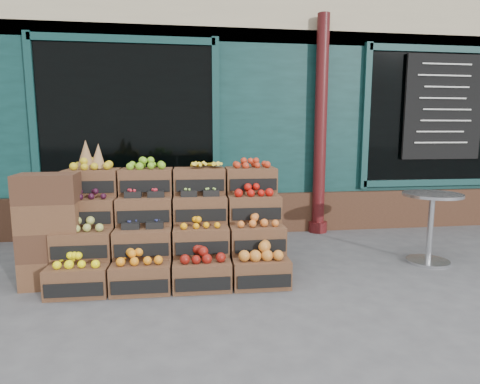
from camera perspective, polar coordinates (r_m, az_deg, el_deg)
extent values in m
plane|color=#4B4B4E|center=(4.13, 4.23, -13.15)|extent=(60.00, 60.00, 0.00)
cube|color=#0E3230|center=(9.03, -2.84, 14.10)|extent=(12.00, 6.00, 4.80)
cube|color=#0E3230|center=(6.05, -0.18, 8.31)|extent=(12.00, 0.12, 3.00)
cube|color=#402619|center=(6.11, -0.09, -3.02)|extent=(12.00, 0.18, 0.60)
cube|color=black|center=(5.98, -15.72, 10.39)|extent=(2.40, 0.06, 2.00)
cube|color=black|center=(7.17, 26.53, 9.46)|extent=(2.40, 0.06, 2.00)
cylinder|color=#461011|center=(6.14, 11.38, 9.08)|extent=(0.18, 0.18, 3.20)
cube|color=black|center=(7.11, 26.98, 10.66)|extent=(1.30, 0.04, 1.60)
cube|color=#553521|center=(4.19, -21.90, -11.40)|extent=(0.57, 0.40, 0.28)
cube|color=black|center=(4.01, -22.65, -12.77)|extent=(0.52, 0.03, 0.13)
cube|color=#F5E908|center=(4.13, -22.04, -8.98)|extent=(0.45, 0.30, 0.09)
cube|color=#553521|center=(4.07, -13.80, -11.57)|extent=(0.57, 0.40, 0.28)
cube|color=black|center=(3.89, -14.15, -13.00)|extent=(0.52, 0.03, 0.13)
cube|color=orange|center=(4.01, -13.90, -9.02)|extent=(0.45, 0.30, 0.10)
cube|color=#553521|center=(4.04, -5.41, -11.51)|extent=(0.57, 0.40, 0.28)
cube|color=black|center=(3.86, -5.32, -12.95)|extent=(0.52, 0.03, 0.13)
cube|color=maroon|center=(3.98, -5.45, -8.89)|extent=(0.45, 0.30, 0.11)
cube|color=#553521|center=(4.10, 2.91, -11.21)|extent=(0.57, 0.40, 0.28)
cube|color=black|center=(3.92, 3.44, -12.61)|extent=(0.52, 0.03, 0.13)
cube|color=#C16F26|center=(4.03, 2.94, -8.46)|extent=(0.45, 0.30, 0.13)
cube|color=#553521|center=(4.32, -21.29, -6.85)|extent=(0.57, 0.40, 0.28)
cube|color=black|center=(4.14, -21.98, -7.97)|extent=(0.52, 0.03, 0.13)
cube|color=#99A249|center=(4.28, -21.43, -4.42)|extent=(0.45, 0.30, 0.09)
cube|color=#553521|center=(4.21, -13.55, -6.88)|extent=(0.57, 0.40, 0.28)
cube|color=black|center=(4.02, -13.88, -8.05)|extent=(0.52, 0.03, 0.13)
cube|color=navy|center=(4.18, -13.63, -4.81)|extent=(0.45, 0.30, 0.03)
cube|color=#553521|center=(4.19, -5.55, -6.79)|extent=(0.57, 0.40, 0.28)
cube|color=black|center=(3.99, -5.48, -7.96)|extent=(0.52, 0.03, 0.13)
cube|color=orange|center=(4.14, -5.59, -4.41)|extent=(0.45, 0.30, 0.08)
cube|color=#553521|center=(4.24, 2.40, -6.56)|extent=(0.57, 0.40, 0.28)
cube|color=black|center=(4.05, 2.87, -7.70)|extent=(0.52, 0.03, 0.13)
cube|color=#C96224|center=(4.19, 2.41, -4.12)|extent=(0.45, 0.30, 0.09)
cube|color=#553521|center=(4.49, -20.75, -2.60)|extent=(0.57, 0.40, 0.28)
cube|color=black|center=(4.29, -21.38, -3.49)|extent=(0.52, 0.03, 0.13)
cube|color=black|center=(4.46, -20.86, -0.38)|extent=(0.45, 0.30, 0.07)
cube|color=#553521|center=(4.38, -13.33, -2.52)|extent=(0.57, 0.40, 0.28)
cube|color=black|center=(4.19, -13.62, -3.44)|extent=(0.52, 0.03, 0.13)
cube|color=#A71C29|center=(4.35, -13.40, -0.47)|extent=(0.45, 0.30, 0.04)
cube|color=#553521|center=(4.35, -5.68, -2.40)|extent=(0.57, 0.40, 0.28)
cube|color=black|center=(4.16, -5.61, -3.32)|extent=(0.52, 0.03, 0.13)
cube|color=#90BA4E|center=(4.33, -5.71, -0.37)|extent=(0.45, 0.30, 0.03)
cube|color=#553521|center=(4.40, 1.92, -2.24)|extent=(0.57, 0.40, 0.28)
cube|color=black|center=(4.21, 2.35, -3.14)|extent=(0.52, 0.03, 0.13)
cube|color=#AA1009|center=(4.37, 1.93, 0.18)|extent=(0.45, 0.30, 0.09)
cube|color=#553521|center=(4.67, -20.24, 1.34)|extent=(0.57, 0.40, 0.28)
cube|color=black|center=(4.47, -20.82, 0.65)|extent=(0.52, 0.03, 0.13)
cube|color=#B89D16|center=(4.65, -20.36, 3.63)|extent=(0.45, 0.30, 0.09)
cube|color=#553521|center=(4.57, -13.12, 1.50)|extent=(0.57, 0.40, 0.28)
cube|color=black|center=(4.37, -13.40, 0.80)|extent=(0.52, 0.03, 0.13)
cube|color=#67A41D|center=(4.55, -13.20, 3.84)|extent=(0.45, 0.30, 0.09)
cube|color=#553521|center=(4.54, -5.80, 1.64)|extent=(0.57, 0.40, 0.28)
cube|color=black|center=(4.34, -5.74, 0.94)|extent=(0.52, 0.03, 0.13)
cube|color=yellow|center=(4.53, -5.84, 3.94)|extent=(0.45, 0.30, 0.09)
cube|color=#553521|center=(4.59, 1.49, 1.75)|extent=(0.57, 0.40, 0.28)
cube|color=black|center=(4.39, 1.88, 1.07)|extent=(0.52, 0.03, 0.13)
cube|color=#B22E15|center=(4.57, 1.50, 4.01)|extent=(0.45, 0.30, 0.08)
cube|color=#402619|center=(4.27, -9.47, -10.48)|extent=(2.32, 0.44, 0.28)
cube|color=#402619|center=(4.46, -9.38, -7.78)|extent=(2.32, 0.44, 0.56)
cube|color=#402619|center=(4.65, -9.30, -5.31)|extent=(2.32, 0.44, 0.84)
cone|color=olive|center=(4.66, -21.08, 5.01)|extent=(0.19, 0.19, 0.32)
cone|color=olive|center=(4.68, -19.53, 4.84)|extent=(0.17, 0.17, 0.28)
cube|color=#553521|center=(4.52, -25.01, -10.12)|extent=(0.58, 0.41, 0.28)
cube|color=#402619|center=(4.44, -25.24, -6.68)|extent=(0.58, 0.41, 0.28)
cube|color=#553521|center=(4.38, -25.47, -3.13)|extent=(0.58, 0.41, 0.28)
cube|color=#402619|center=(4.34, -25.71, 0.51)|extent=(0.58, 0.41, 0.28)
cylinder|color=silver|center=(5.28, 25.14, -8.90)|extent=(0.48, 0.48, 0.03)
cylinder|color=silver|center=(5.18, 25.42, -4.78)|extent=(0.07, 0.07, 0.79)
cylinder|color=silver|center=(5.11, 25.71, -0.34)|extent=(0.66, 0.66, 0.03)
imported|color=#165025|center=(6.49, -15.25, 2.56)|extent=(0.75, 0.63, 1.76)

